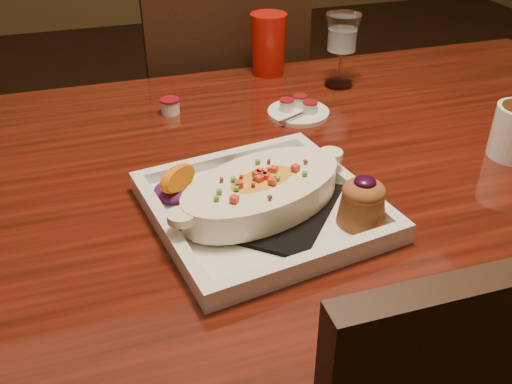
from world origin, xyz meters
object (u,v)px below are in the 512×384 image
object	(u,v)px
chair_far	(221,129)
red_tumbler	(268,44)
goblet	(342,37)
saucer	(298,111)
table	(306,206)
plate	(268,198)

from	to	relation	value
chair_far	red_tumbler	bearing A→B (deg)	104.60
goblet	red_tumbler	xyz separation A→B (m)	(-0.12, 0.11, -0.04)
goblet	red_tumbler	world-z (taller)	goblet
chair_far	red_tumbler	distance (m)	0.39
saucer	chair_far	bearing A→B (deg)	95.64
table	goblet	distance (m)	0.40
plate	saucer	world-z (taller)	plate
table	saucer	xyz separation A→B (m)	(0.05, 0.17, 0.11)
chair_far	saucer	distance (m)	0.53
table	plate	world-z (taller)	plate
table	chair_far	world-z (taller)	chair_far
table	chair_far	size ratio (longest dim) A/B	1.61
goblet	saucer	size ratio (longest dim) A/B	1.28
chair_far	saucer	bearing A→B (deg)	95.64
saucer	red_tumbler	size ratio (longest dim) A/B	0.89
goblet	red_tumbler	bearing A→B (deg)	137.50
goblet	saucer	world-z (taller)	goblet
table	goblet	bearing A→B (deg)	57.32
chair_far	plate	size ratio (longest dim) A/B	2.68
table	red_tumbler	bearing A→B (deg)	81.50
table	saucer	size ratio (longest dim) A/B	12.46
saucer	red_tumbler	distance (m)	0.24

